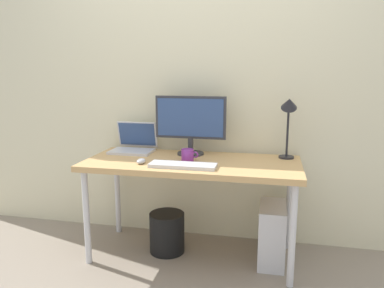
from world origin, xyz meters
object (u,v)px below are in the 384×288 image
at_px(desk, 192,169).
at_px(mouse, 141,161).
at_px(wastebasket, 167,232).
at_px(monitor, 190,121).
at_px(laptop, 134,144).
at_px(computer_tower, 272,234).
at_px(keyboard, 183,165).
at_px(desk_lamp, 289,113).
at_px(coffee_mug, 188,155).

distance_m(desk, mouse, 0.37).
xyz_separation_m(mouse, wastebasket, (0.13, 0.17, -0.58)).
distance_m(monitor, mouse, 0.50).
bearing_deg(laptop, computer_tower, -9.89).
bearing_deg(monitor, wastebasket, -128.14).
bearing_deg(keyboard, desk, 83.38).
bearing_deg(keyboard, mouse, 173.94).
relative_size(desk_lamp, keyboard, 1.06).
xyz_separation_m(keyboard, wastebasket, (-0.17, 0.20, -0.58)).
height_order(desk_lamp, coffee_mug, desk_lamp).
bearing_deg(wastebasket, computer_tower, 0.64).
distance_m(laptop, keyboard, 0.63).
height_order(desk_lamp, keyboard, desk_lamp).
height_order(monitor, keyboard, monitor).
xyz_separation_m(desk_lamp, keyboard, (-0.67, -0.38, -0.32)).
xyz_separation_m(desk, keyboard, (-0.02, -0.19, 0.07)).
xyz_separation_m(desk_lamp, mouse, (-0.97, -0.35, -0.31)).
bearing_deg(computer_tower, coffee_mug, -177.21).
bearing_deg(desk, laptop, 157.53).
height_order(desk_lamp, computer_tower, desk_lamp).
relative_size(coffee_mug, wastebasket, 0.41).
distance_m(computer_tower, wastebasket, 0.77).
relative_size(desk, wastebasket, 5.01).
relative_size(desk, desk_lamp, 3.23).
height_order(coffee_mug, computer_tower, coffee_mug).
relative_size(keyboard, wastebasket, 1.47).
relative_size(laptop, mouse, 3.56).
relative_size(monitor, coffee_mug, 4.35).
distance_m(desk, wastebasket, 0.54).
bearing_deg(coffee_mug, monitor, 96.91).
xyz_separation_m(desk, desk_lamp, (0.65, 0.19, 0.39)).
bearing_deg(desk_lamp, monitor, -179.94).
bearing_deg(laptop, wastebasket, -31.89).
height_order(monitor, wastebasket, monitor).
bearing_deg(desk, coffee_mug, -167.39).
relative_size(desk, computer_tower, 3.58).
bearing_deg(coffee_mug, desk_lamp, 16.42).
bearing_deg(desk_lamp, coffee_mug, -163.58).
distance_m(desk_lamp, mouse, 1.08).
bearing_deg(monitor, keyboard, -85.18).
height_order(keyboard, computer_tower, keyboard).
distance_m(coffee_mug, wastebasket, 0.63).
distance_m(desk_lamp, keyboard, 0.84).
height_order(desk, monitor, monitor).
bearing_deg(mouse, laptop, 117.45).
xyz_separation_m(keyboard, coffee_mug, (-0.01, 0.18, 0.03)).
xyz_separation_m(desk, computer_tower, (0.57, 0.02, -0.44)).
height_order(laptop, wastebasket, laptop).
bearing_deg(coffee_mug, desk, 12.61).
height_order(monitor, computer_tower, monitor).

